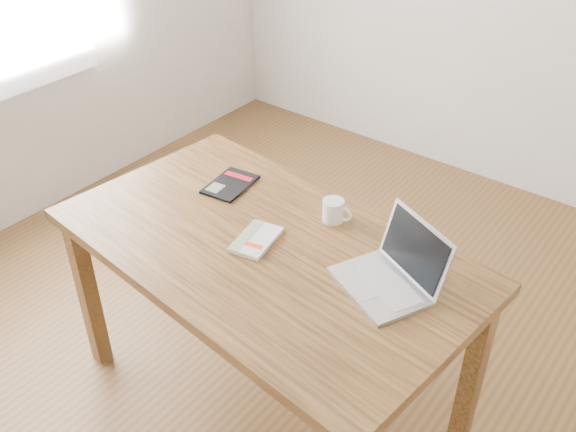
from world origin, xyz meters
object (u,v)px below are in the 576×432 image
Objects in this scene: desk at (265,265)px; white_guidebook at (256,240)px; laptop at (392,272)px; coffee_mug at (334,210)px; black_guidebook at (230,184)px.

desk is 7.25× the size of white_guidebook.
laptop reaches higher than desk.
coffee_mug is at bearing 73.80° from desk.
desk is 0.40m from black_guidebook.
coffee_mug is at bearing -1.35° from black_guidebook.
white_guidebook is at bearing -144.23° from laptop.
desk is 0.10m from white_guidebook.
coffee_mug reaches higher than desk.
laptop is 0.36m from coffee_mug.
laptop is (0.76, -0.12, 0.04)m from black_guidebook.
laptop reaches higher than coffee_mug.
white_guidebook is 0.57× the size of laptop.
desk is 13.70× the size of coffee_mug.
black_guidebook is (-0.33, 0.20, 0.09)m from desk.
black_guidebook is at bearing 133.89° from white_guidebook.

